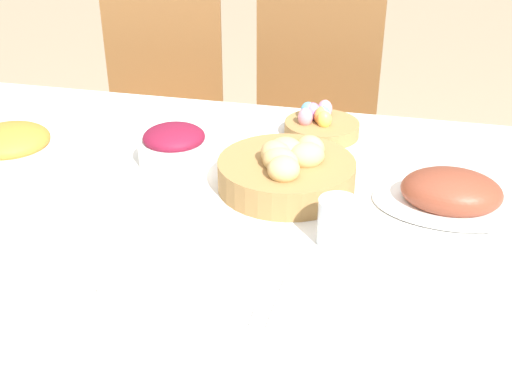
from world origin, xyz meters
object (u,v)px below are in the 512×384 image
Objects in this scene: spoon at (283,293)px; knife at (264,290)px; butter_dish at (78,197)px; ham_platter at (451,194)px; chair_far_left at (158,121)px; dinner_plate at (175,276)px; carrot_bowl at (12,152)px; fork at (91,265)px; beet_salad_bowl at (175,146)px; bread_basket at (287,170)px; egg_basket at (320,125)px; chair_far_center at (307,135)px; drinking_cup at (338,222)px.

knife is at bearing -178.59° from spoon.
ham_platter is at bearing 12.86° from butter_dish.
ham_platter is at bearing -46.11° from chair_far_left.
ham_platter is 0.57m from dinner_plate.
carrot_bowl is 0.43m from fork.
dinner_plate is (0.47, -0.28, -0.05)m from carrot_bowl.
beet_salad_bowl is at bearing 23.05° from carrot_bowl.
butter_dish is at bearing -167.14° from ham_platter.
ham_platter is 0.74m from butter_dish.
bread_basket is 0.36m from knife.
bread_basket reaches higher than fork.
egg_basket is 1.03× the size of spoon.
butter_dish is at bearing -104.96° from chair_far_center.
ham_platter reaches higher than dinner_plate.
bread_basket is (0.61, -0.79, 0.26)m from chair_far_left.
knife is 0.47m from butter_dish.
fork is 2.03× the size of drinking_cup.
bread_basket reaches higher than egg_basket.
carrot_bowl reaches higher than egg_basket.
beet_salad_bowl is 0.91× the size of knife.
ham_platter is (0.94, -0.79, 0.25)m from chair_far_left.
butter_dish is at bearing 144.80° from dinner_plate.
dinner_plate is (0.15, -0.42, -0.04)m from beet_salad_bowl.
dinner_plate is 0.18m from spoon.
ham_platter is at bearing -5.95° from beet_salad_bowl.
chair_far_left is 5.38× the size of knife.
spoon is (0.06, -0.36, -0.04)m from bread_basket.
chair_far_left is 1.35m from spoon.
knife is at bearing -129.69° from ham_platter.
carrot_bowl is 1.21× the size of beet_salad_bowl.
dinner_plate is at bearing -88.89° from chair_far_center.
chair_far_left is 3.37× the size of bread_basket.
chair_far_left reaches higher than egg_basket.
egg_basket is 0.49m from drinking_cup.
fork is 0.44m from drinking_cup.
chair_far_center is 0.84m from bread_basket.
butter_dish is at bearing -24.77° from carrot_bowl.
chair_far_left reaches higher than dinner_plate.
dinner_plate is at bearing -141.48° from ham_platter.
chair_far_left is at bearing 139.83° from ham_platter.
chair_far_left reaches higher than bread_basket.
beet_salad_bowl is (-0.60, 0.06, 0.01)m from ham_platter.
butter_dish is (-0.27, 0.19, 0.01)m from dinner_plate.
knife is at bearing -84.60° from bread_basket.
knife is at bearing -1.41° from fork.
beet_salad_bowl is at bearing 147.91° from drinking_cup.
dinner_plate is at bearing -31.09° from carrot_bowl.
fork is 1.68× the size of butter_dish.
fork is at bearing -79.52° from chair_far_left.
carrot_bowl reaches higher than dinner_plate.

